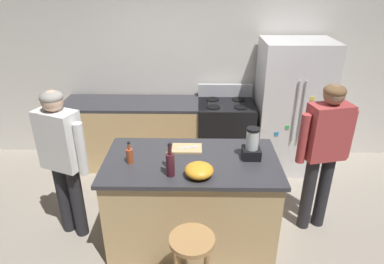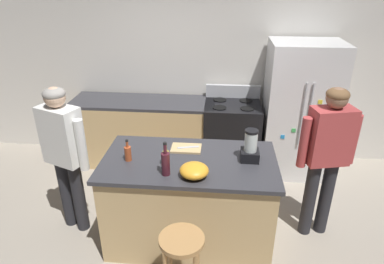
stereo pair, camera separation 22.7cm
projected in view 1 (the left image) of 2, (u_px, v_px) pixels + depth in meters
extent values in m
plane|color=#9E9384|center=(192.00, 237.00, 3.61)|extent=(14.00, 14.00, 0.00)
cube|color=silver|center=(194.00, 66.00, 4.79)|extent=(8.00, 0.10, 2.70)
cube|color=tan|center=(192.00, 202.00, 3.42)|extent=(1.61, 0.85, 0.91)
cube|color=#333338|center=(191.00, 162.00, 3.21)|extent=(1.67, 0.91, 0.04)
cube|color=tan|center=(138.00, 135.00, 4.83)|extent=(2.00, 0.64, 0.91)
cube|color=#333338|center=(135.00, 104.00, 4.62)|extent=(2.00, 0.64, 0.04)
cube|color=silver|center=(291.00, 108.00, 4.56)|extent=(0.90, 0.70, 1.81)
cylinder|color=#B7BABF|center=(296.00, 112.00, 4.19)|extent=(0.02, 0.02, 0.81)
cylinder|color=#B7BABF|center=(302.00, 112.00, 4.18)|extent=(0.02, 0.02, 0.81)
cube|color=yellow|center=(312.00, 99.00, 4.12)|extent=(0.05, 0.01, 0.05)
cube|color=#3FB259|center=(287.00, 127.00, 4.30)|extent=(0.05, 0.01, 0.05)
cube|color=#268CD8|center=(277.00, 134.00, 4.34)|extent=(0.05, 0.01, 0.05)
cube|color=black|center=(225.00, 135.00, 4.77)|extent=(0.76, 0.64, 0.95)
cube|color=black|center=(226.00, 149.00, 4.50)|extent=(0.60, 0.01, 0.24)
cube|color=#B7BABF|center=(225.00, 90.00, 4.79)|extent=(0.76, 0.06, 0.18)
cylinder|color=black|center=(213.00, 107.00, 4.43)|extent=(0.18, 0.18, 0.01)
cylinder|color=black|center=(241.00, 107.00, 4.43)|extent=(0.18, 0.18, 0.01)
cylinder|color=black|center=(213.00, 99.00, 4.70)|extent=(0.18, 0.18, 0.01)
cylinder|color=black|center=(238.00, 99.00, 4.70)|extent=(0.18, 0.18, 0.01)
cylinder|color=#26262B|center=(64.00, 198.00, 3.55)|extent=(0.17, 0.17, 0.82)
cylinder|color=#26262B|center=(78.00, 202.00, 3.49)|extent=(0.17, 0.17, 0.82)
cube|color=white|center=(59.00, 140.00, 3.22)|extent=(0.45, 0.35, 0.59)
cylinder|color=white|center=(40.00, 140.00, 3.33)|extent=(0.12, 0.12, 0.53)
cylinder|color=white|center=(81.00, 149.00, 3.15)|extent=(0.12, 0.12, 0.53)
sphere|color=#D8AD8C|center=(52.00, 101.00, 3.05)|extent=(0.26, 0.26, 0.20)
ellipsoid|color=gray|center=(51.00, 97.00, 3.03)|extent=(0.27, 0.27, 0.12)
cylinder|color=#26262B|center=(323.00, 191.00, 3.62)|extent=(0.16, 0.16, 0.87)
cylinder|color=#26262B|center=(308.00, 193.00, 3.59)|extent=(0.16, 0.16, 0.87)
cube|color=#B23F3F|center=(327.00, 132.00, 3.30)|extent=(0.44, 0.30, 0.57)
cylinder|color=#B23F3F|center=(349.00, 134.00, 3.36)|extent=(0.11, 0.11, 0.51)
cylinder|color=#B23F3F|center=(303.00, 139.00, 3.27)|extent=(0.11, 0.11, 0.51)
sphere|color=#8C664C|center=(334.00, 95.00, 3.13)|extent=(0.24, 0.24, 0.20)
ellipsoid|color=brown|center=(335.00, 91.00, 3.11)|extent=(0.25, 0.25, 0.12)
cylinder|color=#B7844C|center=(192.00, 240.00, 2.60)|extent=(0.36, 0.36, 0.04)
cylinder|color=#B7844C|center=(178.00, 262.00, 2.86)|extent=(0.04, 0.04, 0.67)
cylinder|color=#B7844C|center=(206.00, 262.00, 2.86)|extent=(0.04, 0.04, 0.67)
cube|color=black|center=(251.00, 153.00, 3.22)|extent=(0.17, 0.17, 0.10)
cylinder|color=silver|center=(252.00, 140.00, 3.16)|extent=(0.12, 0.12, 0.19)
cylinder|color=black|center=(253.00, 129.00, 3.11)|extent=(0.12, 0.12, 0.02)
cylinder|color=#471923|center=(170.00, 165.00, 2.91)|extent=(0.08, 0.08, 0.21)
cylinder|color=#471923|center=(170.00, 150.00, 2.85)|extent=(0.03, 0.03, 0.09)
cylinder|color=black|center=(170.00, 144.00, 2.83)|extent=(0.03, 0.03, 0.02)
cylinder|color=olive|center=(169.00, 160.00, 3.05)|extent=(0.06, 0.06, 0.15)
cylinder|color=olive|center=(169.00, 149.00, 3.00)|extent=(0.02, 0.02, 0.07)
cylinder|color=black|center=(169.00, 145.00, 2.99)|extent=(0.03, 0.03, 0.02)
cylinder|color=#B24C26|center=(130.00, 156.00, 3.13)|extent=(0.06, 0.06, 0.14)
cylinder|color=#B24C26|center=(129.00, 146.00, 3.08)|extent=(0.02, 0.02, 0.06)
cylinder|color=black|center=(129.00, 143.00, 3.07)|extent=(0.03, 0.03, 0.02)
ellipsoid|color=orange|center=(199.00, 170.00, 2.92)|extent=(0.26, 0.26, 0.12)
cube|color=tan|center=(187.00, 148.00, 3.39)|extent=(0.30, 0.20, 0.02)
cube|color=#B7BABF|center=(189.00, 147.00, 3.38)|extent=(0.22, 0.08, 0.01)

